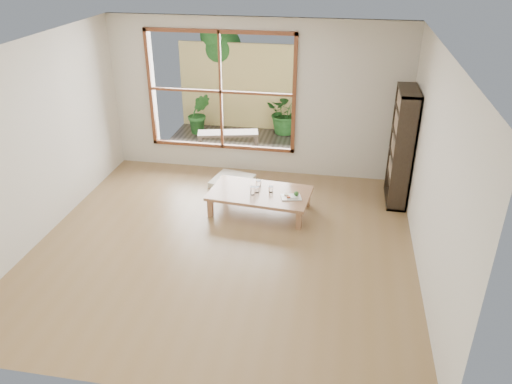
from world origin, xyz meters
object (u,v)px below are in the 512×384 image
Objects in this scene: bookshelf at (402,147)px; low_table at (260,194)px; garden_bench at (228,135)px; food_tray at (292,196)px.

low_table is at bearing -160.12° from bookshelf.
garden_bench reaches higher than low_table.
food_tray is at bearing -70.39° from garden_bench.
food_tray is at bearing -151.64° from bookshelf.
bookshelf is 5.39× the size of food_tray.
bookshelf is 1.49× the size of garden_bench.
bookshelf reaches higher than garden_bench.
low_table is 0.87× the size of bookshelf.
garden_bench is (-3.03, 1.50, -0.56)m from bookshelf.
bookshelf is (2.03, 0.73, 0.60)m from low_table.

